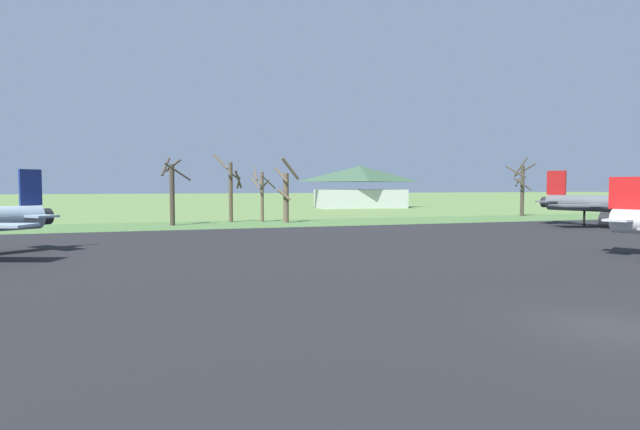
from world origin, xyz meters
TOP-DOWN VIEW (x-y plane):
  - ground_plane at (0.00, 0.00)m, footprint 600.00×600.00m
  - asphalt_apron at (0.00, 14.76)m, footprint 105.63×49.22m
  - grass_verge_strip at (0.00, 45.37)m, footprint 165.63×12.00m
  - jet_fighter_front_right at (31.62, 28.65)m, footprint 11.88×17.09m
  - bare_tree_far_left at (-9.95, 45.69)m, footprint 3.05×3.07m
  - bare_tree_left_of_center at (-3.28, 49.16)m, footprint 3.35×2.85m
  - bare_tree_center at (0.07, 48.26)m, footprint 2.80×2.45m
  - bare_tree_right_of_center at (2.41, 46.06)m, footprint 2.68×1.74m
  - bare_tree_far_right at (36.63, 48.99)m, footprint 4.13×4.09m
  - visitor_building at (26.85, 83.25)m, footprint 18.45×11.74m

SIDE VIEW (x-z plane):
  - ground_plane at x=0.00m, z-range 0.00..0.00m
  - asphalt_apron at x=0.00m, z-range 0.00..0.05m
  - grass_verge_strip at x=0.00m, z-range 0.00..0.06m
  - jet_fighter_front_right at x=31.62m, z-range -0.48..5.35m
  - bare_tree_right_of_center at x=2.41m, z-range -0.32..7.02m
  - bare_tree_center at x=0.07m, z-range 0.19..6.61m
  - bare_tree_far_left at x=-9.95m, z-range 0.16..7.34m
  - bare_tree_left_of_center at x=-3.28m, z-range 0.07..7.93m
  - visitor_building at x=26.85m, z-range 0.06..8.10m
  - bare_tree_far_right at x=36.63m, z-range 0.02..8.16m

